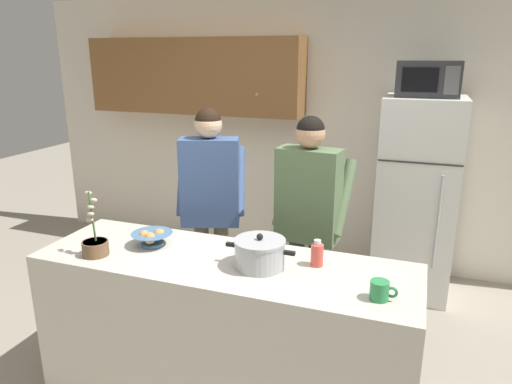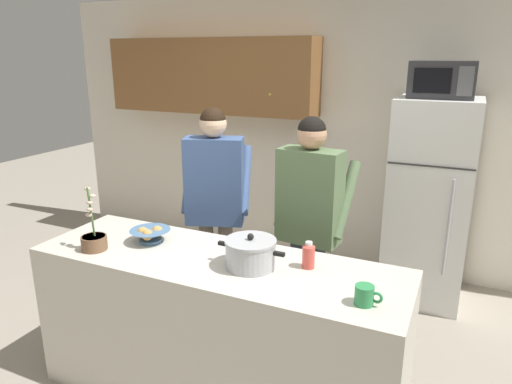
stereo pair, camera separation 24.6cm
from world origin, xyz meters
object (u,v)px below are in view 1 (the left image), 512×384
object	(u,v)px
cooking_pot	(260,253)
coffee_mug	(380,290)
bread_bowl	(152,238)
bottle_near_edge	(317,253)
person_near_pot	(210,193)
person_by_sink	(308,207)
refrigerator	(416,198)
microwave	(428,79)
potted_orchid	(95,245)

from	to	relation	value
cooking_pot	coffee_mug	xyz separation A→B (m)	(0.65, -0.14, -0.03)
bread_bowl	bottle_near_edge	bearing A→B (deg)	3.78
person_near_pot	person_by_sink	world-z (taller)	person_near_pot
refrigerator	microwave	xyz separation A→B (m)	(0.00, -0.02, 1.00)
microwave	person_by_sink	xyz separation A→B (m)	(-0.68, -1.08, -0.81)
potted_orchid	person_by_sink	bearing A→B (deg)	42.04
refrigerator	bottle_near_edge	bearing A→B (deg)	-105.39
microwave	potted_orchid	distance (m)	2.78
bread_bowl	microwave	bearing A→B (deg)	50.21
refrigerator	cooking_pot	world-z (taller)	refrigerator
bread_bowl	potted_orchid	size ratio (longest dim) A/B	0.65
microwave	potted_orchid	bearing A→B (deg)	-130.43
coffee_mug	potted_orchid	size ratio (longest dim) A/B	0.34
person_by_sink	cooking_pot	xyz separation A→B (m)	(-0.09, -0.75, -0.04)
refrigerator	potted_orchid	world-z (taller)	refrigerator
person_near_pot	refrigerator	bearing A→B (deg)	36.58
microwave	coffee_mug	world-z (taller)	microwave
refrigerator	coffee_mug	xyz separation A→B (m)	(-0.11, -2.00, 0.11)
person_by_sink	cooking_pot	world-z (taller)	person_by_sink
cooking_pot	person_by_sink	bearing A→B (deg)	83.54
refrigerator	bread_bowl	world-z (taller)	refrigerator
bottle_near_edge	potted_orchid	bearing A→B (deg)	-166.40
person_by_sink	microwave	bearing A→B (deg)	57.76
person_by_sink	bottle_near_edge	distance (m)	0.66
refrigerator	bottle_near_edge	world-z (taller)	refrigerator
person_near_pot	coffee_mug	world-z (taller)	person_near_pot
bottle_near_edge	bread_bowl	bearing A→B (deg)	-176.22
bottle_near_edge	microwave	bearing A→B (deg)	74.42
refrigerator	bread_bowl	bearing A→B (deg)	-129.44
microwave	cooking_pot	xyz separation A→B (m)	(-0.77, -1.83, -0.85)
person_by_sink	cooking_pot	bearing A→B (deg)	-96.46
refrigerator	person_by_sink	bearing A→B (deg)	-121.73
cooking_pot	coffee_mug	world-z (taller)	cooking_pot
bottle_near_edge	person_near_pot	bearing A→B (deg)	145.11
refrigerator	coffee_mug	world-z (taller)	refrigerator
refrigerator	person_near_pot	size ratio (longest dim) A/B	1.02
person_near_pot	bottle_near_edge	distance (m)	1.17
bread_bowl	refrigerator	bearing A→B (deg)	50.56
cooking_pot	bottle_near_edge	xyz separation A→B (m)	(0.29, 0.12, -0.01)
microwave	bread_bowl	distance (m)	2.47
person_by_sink	bottle_near_edge	size ratio (longest dim) A/B	11.02
microwave	potted_orchid	size ratio (longest dim) A/B	1.24
refrigerator	microwave	distance (m)	1.00
refrigerator	cooking_pot	size ratio (longest dim) A/B	4.34
person_near_pot	bottle_near_edge	world-z (taller)	person_near_pot
refrigerator	coffee_mug	size ratio (longest dim) A/B	13.05
microwave	person_by_sink	distance (m)	1.51
cooking_pot	potted_orchid	world-z (taller)	potted_orchid
person_by_sink	bottle_near_edge	xyz separation A→B (m)	(0.20, -0.63, -0.04)
microwave	person_by_sink	bearing A→B (deg)	-122.24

